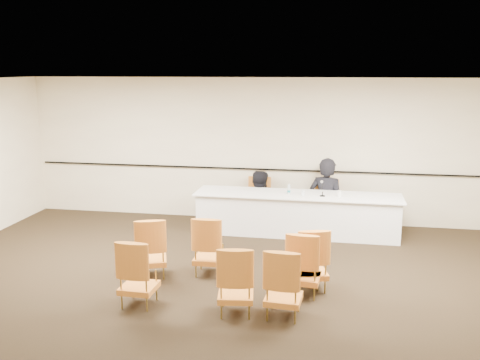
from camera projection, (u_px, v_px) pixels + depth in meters
name	position (u px, v px, depth m)	size (l,w,h in m)	color
floor	(220.00, 295.00, 7.65)	(10.00, 10.00, 0.00)	black
ceiling	(218.00, 83.00, 7.03)	(10.00, 10.00, 0.00)	silver
wall_back	(260.00, 150.00, 11.19)	(10.00, 0.04, 3.00)	beige
wall_rail	(260.00, 169.00, 11.23)	(9.80, 0.04, 0.03)	black
panel_table	(297.00, 214.00, 10.40)	(3.98, 0.91, 0.80)	white
panelist_main	(326.00, 206.00, 10.86)	(0.72, 0.47, 1.98)	black
panelist_main_chair	(326.00, 204.00, 10.85)	(0.50, 0.50, 0.95)	orange
panelist_second	(258.00, 210.00, 11.14)	(0.82, 0.64, 1.69)	black
panelist_second_chair	(258.00, 201.00, 11.10)	(0.50, 0.50, 0.95)	orange
papers	(324.00, 196.00, 10.16)	(0.30, 0.22, 0.00)	white
microphone	(323.00, 189.00, 10.10)	(0.10, 0.21, 0.29)	black
water_bottle	(289.00, 189.00, 10.30)	(0.06, 0.06, 0.20)	#17777F
drinking_glass	(303.00, 193.00, 10.20)	(0.06, 0.06, 0.10)	white
coffee_cup	(339.00, 194.00, 10.09)	(0.08, 0.08, 0.12)	white
aud_chair_front_left	(151.00, 247.00, 8.27)	(0.50, 0.50, 0.95)	orange
aud_chair_front_mid	(209.00, 245.00, 8.34)	(0.50, 0.50, 0.95)	orange
aud_chair_front_right	(311.00, 258.00, 7.77)	(0.50, 0.50, 0.95)	orange
aud_chair_back_left	(139.00, 272.00, 7.25)	(0.50, 0.50, 0.95)	orange
aud_chair_back_mid	(236.00, 279.00, 7.00)	(0.50, 0.50, 0.95)	orange
aud_chair_back_right	(284.00, 282.00, 6.90)	(0.50, 0.50, 0.95)	orange
aud_chair_extra	(304.00, 263.00, 7.58)	(0.50, 0.50, 0.95)	orange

